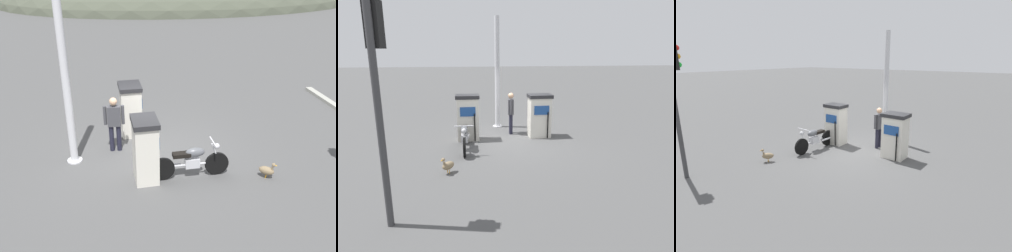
# 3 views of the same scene
# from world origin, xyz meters

# --- Properties ---
(ground_plane) EXTENTS (120.00, 120.00, 0.00)m
(ground_plane) POSITION_xyz_m (0.00, 0.00, 0.00)
(ground_plane) COLOR #4C4C4C
(fuel_pump_near) EXTENTS (0.66, 0.83, 1.62)m
(fuel_pump_near) POSITION_xyz_m (-0.38, -1.30, 0.82)
(fuel_pump_near) COLOR silver
(fuel_pump_near) RESTS_ON ground
(fuel_pump_far) EXTENTS (0.70, 0.86, 1.58)m
(fuel_pump_far) POSITION_xyz_m (-0.38, 1.30, 0.80)
(fuel_pump_far) COLOR silver
(fuel_pump_far) RESTS_ON ground
(motorcycle_near_pump) EXTENTS (1.98, 0.56, 0.94)m
(motorcycle_near_pump) POSITION_xyz_m (0.72, -1.45, 0.45)
(motorcycle_near_pump) COLOR black
(motorcycle_near_pump) RESTS_ON ground
(attendant_person) EXTENTS (0.58, 0.24, 1.58)m
(attendant_person) POSITION_xyz_m (-0.96, 0.34, 0.90)
(attendant_person) COLOR #1E1E2D
(attendant_person) RESTS_ON ground
(wandering_duck) EXTENTS (0.40, 0.40, 0.46)m
(wandering_duck) POSITION_xyz_m (2.53, -1.92, 0.22)
(wandering_duck) COLOR #847051
(wandering_duck) RESTS_ON ground
(canopy_support_pole) EXTENTS (0.40, 0.40, 4.44)m
(canopy_support_pole) POSITION_xyz_m (-2.10, -0.03, 2.14)
(canopy_support_pole) COLOR silver
(canopy_support_pole) RESTS_ON ground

